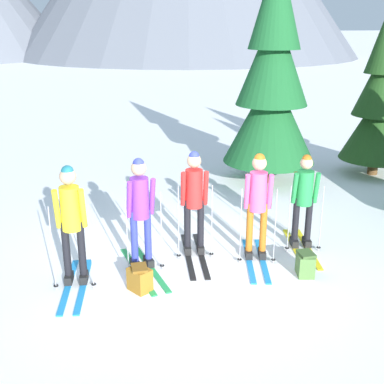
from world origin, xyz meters
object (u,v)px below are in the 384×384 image
(skier_in_purple, at_px, (140,209))
(backpack_on_snow_beside, at_px, (305,264))
(skier_in_red, at_px, (194,197))
(skier_in_pink, at_px, (258,202))
(pine_tree_far, at_px, (381,97))
(backpack_on_snow_front, at_px, (140,279))
(skier_in_yellow, at_px, (71,220))
(pine_tree_mid, at_px, (272,81))
(skier_in_green, at_px, (304,196))

(skier_in_purple, bearing_deg, backpack_on_snow_beside, -18.02)
(skier_in_red, xyz_separation_m, skier_in_pink, (0.94, -0.41, -0.01))
(pine_tree_far, distance_m, backpack_on_snow_beside, 6.28)
(skier_in_red, bearing_deg, backpack_on_snow_front, -135.32)
(skier_in_red, height_order, pine_tree_far, pine_tree_far)
(backpack_on_snow_beside, bearing_deg, pine_tree_far, 49.00)
(skier_in_pink, relative_size, backpack_on_snow_front, 4.45)
(skier_in_yellow, xyz_separation_m, pine_tree_far, (7.38, 4.04, 0.93))
(backpack_on_snow_front, relative_size, backpack_on_snow_beside, 1.05)
(skier_in_purple, distance_m, skier_in_pink, 1.85)
(pine_tree_far, height_order, backpack_on_snow_beside, pine_tree_far)
(skier_in_red, relative_size, skier_in_pink, 0.99)
(pine_tree_mid, bearing_deg, backpack_on_snow_beside, -103.87)
(skier_in_green, xyz_separation_m, pine_tree_mid, (0.77, 3.62, 1.48))
(pine_tree_far, bearing_deg, skier_in_purple, -149.35)
(skier_in_pink, distance_m, backpack_on_snow_beside, 1.20)
(pine_tree_far, relative_size, backpack_on_snow_front, 10.67)
(skier_in_purple, height_order, pine_tree_mid, pine_tree_mid)
(skier_in_pink, bearing_deg, skier_in_red, 156.32)
(backpack_on_snow_front, height_order, backpack_on_snow_beside, same)
(pine_tree_mid, relative_size, pine_tree_far, 1.23)
(skier_in_purple, xyz_separation_m, pine_tree_mid, (3.54, 3.81, 1.41))
(pine_tree_mid, height_order, backpack_on_snow_front, pine_tree_mid)
(skier_in_red, bearing_deg, backpack_on_snow_beside, -36.79)
(skier_in_pink, distance_m, backpack_on_snow_front, 2.21)
(skier_in_yellow, xyz_separation_m, skier_in_green, (3.78, 0.46, -0.10))
(skier_in_yellow, distance_m, skier_in_red, 2.02)
(skier_in_yellow, bearing_deg, skier_in_pink, 3.85)
(pine_tree_mid, relative_size, backpack_on_snow_front, 13.16)
(pine_tree_far, relative_size, backpack_on_snow_beside, 11.19)
(backpack_on_snow_beside, bearing_deg, skier_in_purple, 161.98)
(skier_in_red, height_order, skier_in_green, skier_in_red)
(skier_in_purple, relative_size, skier_in_pink, 1.01)
(skier_in_purple, distance_m, skier_in_red, 0.97)
(skier_in_yellow, distance_m, skier_in_pink, 2.88)
(skier_in_red, bearing_deg, skier_in_purple, -159.91)
(skier_in_red, distance_m, skier_in_pink, 1.03)
(skier_in_purple, xyz_separation_m, skier_in_pink, (1.85, -0.08, -0.01))
(skier_in_yellow, xyz_separation_m, backpack_on_snow_front, (0.90, -0.41, -0.83))
(skier_in_green, height_order, backpack_on_snow_beside, skier_in_green)
(skier_in_purple, xyz_separation_m, skier_in_red, (0.91, 0.33, 0.00))
(skier_in_red, xyz_separation_m, pine_tree_mid, (2.63, 3.48, 1.40))
(skier_in_red, bearing_deg, skier_in_pink, -23.68)
(skier_in_green, distance_m, backpack_on_snow_beside, 1.27)
(skier_in_yellow, bearing_deg, pine_tree_mid, 41.87)
(skier_in_yellow, distance_m, backpack_on_snow_beside, 3.56)
(skier_in_green, relative_size, backpack_on_snow_front, 4.12)
(skier_in_yellow, height_order, pine_tree_mid, pine_tree_mid)
(skier_in_purple, bearing_deg, pine_tree_far, 30.65)
(skier_in_purple, xyz_separation_m, backpack_on_snow_beside, (2.40, -0.78, -0.81))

